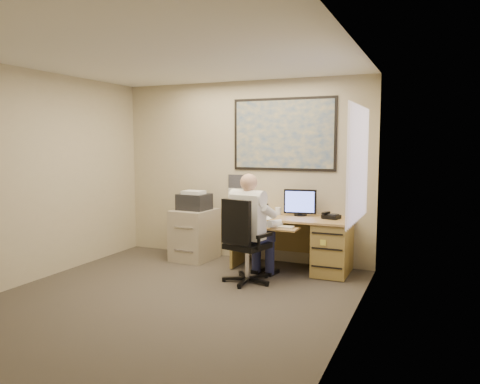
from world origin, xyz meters
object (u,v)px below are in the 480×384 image
at_px(filing_cabinet, 195,230).
at_px(desk, 316,240).
at_px(office_chair, 247,259).
at_px(person, 248,228).

bearing_deg(filing_cabinet, desk, 5.08).
distance_m(filing_cabinet, office_chair, 1.47).
xyz_separation_m(desk, office_chair, (-0.67, -0.86, -0.12)).
bearing_deg(person, office_chair, -71.55).
height_order(filing_cabinet, office_chair, office_chair).
bearing_deg(desk, filing_cabinet, -178.92).
distance_m(desk, office_chair, 1.10).
height_order(desk, person, person).
xyz_separation_m(desk, person, (-0.69, -0.78, 0.26)).
bearing_deg(office_chair, filing_cabinet, 160.08).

